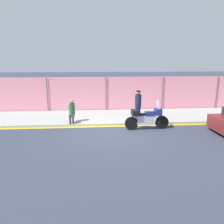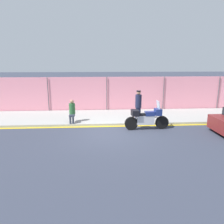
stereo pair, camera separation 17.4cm
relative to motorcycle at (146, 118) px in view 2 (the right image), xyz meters
name	(u,v)px [view 2 (the right image)]	position (x,y,z in m)	size (l,w,h in m)	color
ground_plane	(111,134)	(-1.92, -0.57, -0.62)	(120.00, 120.00, 0.00)	#333847
sidewalk	(108,117)	(-1.92, 2.52, -0.55)	(30.31, 3.57, 0.13)	#9E9E99
curb_paint_stripe	(110,126)	(-1.92, 0.64, -0.62)	(30.31, 0.18, 0.01)	gold
storefront_fence	(107,94)	(-1.92, 4.40, 0.61)	(28.79, 0.17, 2.46)	pink
motorcycle	(146,118)	(0.00, 0.00, 0.00)	(2.38, 0.57, 1.53)	black
officer_standing	(138,105)	(-0.18, 1.44, 0.41)	(0.36, 0.36, 1.75)	#191E38
person_seated_on_curb	(72,110)	(-4.02, 1.22, 0.23)	(0.35, 0.65, 1.29)	#2D3342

